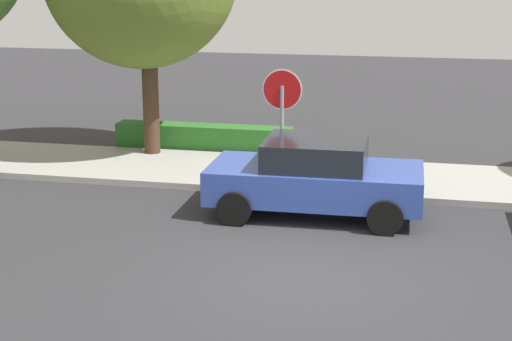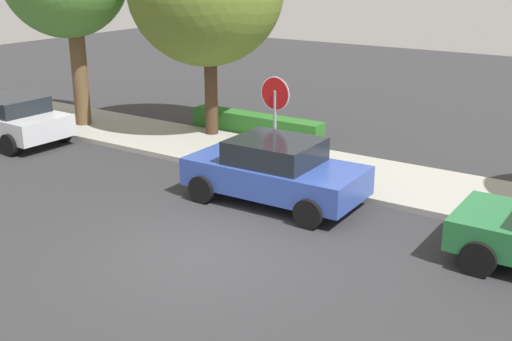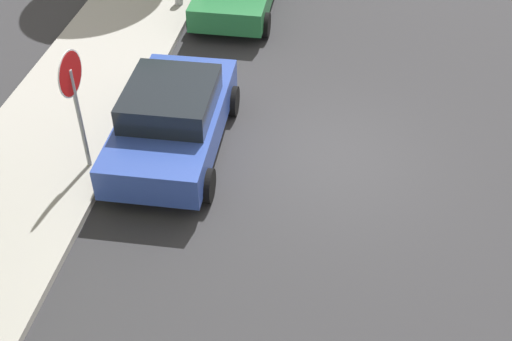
# 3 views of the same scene
# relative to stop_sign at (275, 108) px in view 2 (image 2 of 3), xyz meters

# --- Properties ---
(ground_plane) EXTENTS (60.00, 60.00, 0.00)m
(ground_plane) POSITION_rel_stop_sign_xyz_m (1.14, -4.46, -1.79)
(ground_plane) COLOR #2D2D30
(sidewalk_curb) EXTENTS (32.00, 2.96, 0.14)m
(sidewalk_curb) POSITION_rel_stop_sign_xyz_m (1.14, 1.09, -1.72)
(sidewalk_curb) COLOR #9E9B93
(sidewalk_curb) RESTS_ON ground_plane
(stop_sign) EXTENTS (0.84, 0.08, 2.58)m
(stop_sign) POSITION_rel_stop_sign_xyz_m (0.00, 0.00, 0.00)
(stop_sign) COLOR gray
(stop_sign) RESTS_ON ground_plane
(parked_car_blue) EXTENTS (4.05, 2.15, 1.47)m
(parked_car_blue) POSITION_rel_stop_sign_xyz_m (0.91, -1.44, -1.04)
(parked_car_blue) COLOR #2D479E
(parked_car_blue) RESTS_ON ground_plane
(parked_car_silver) EXTENTS (4.07, 2.13, 1.39)m
(parked_car_silver) POSITION_rel_stop_sign_xyz_m (-8.49, -1.57, -1.07)
(parked_car_silver) COLOR silver
(parked_car_silver) RESTS_ON ground_plane
(front_yard_hedge) EXTENTS (4.52, 0.63, 0.71)m
(front_yard_hedge) POSITION_rel_stop_sign_xyz_m (-2.56, 3.01, -1.44)
(front_yard_hedge) COLOR #286623
(front_yard_hedge) RESTS_ON ground_plane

